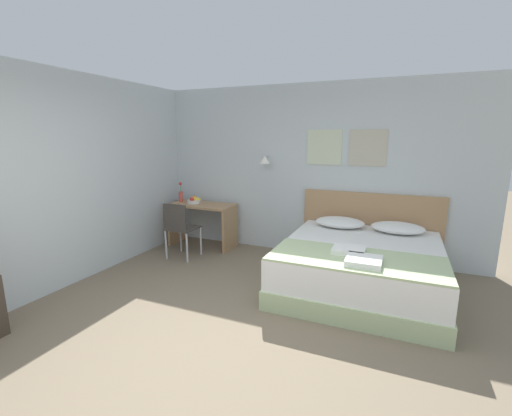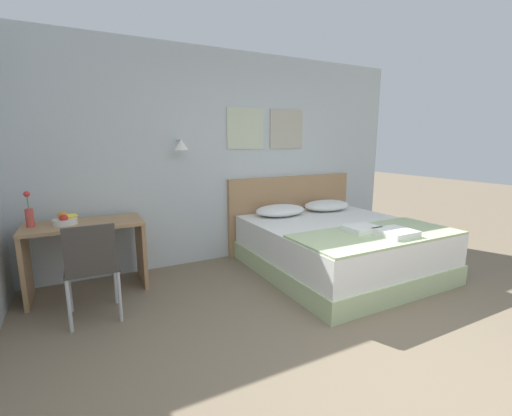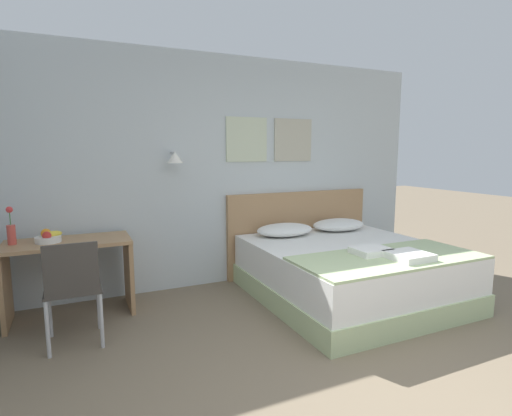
{
  "view_description": "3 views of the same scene",
  "coord_description": "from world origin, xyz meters",
  "px_view_note": "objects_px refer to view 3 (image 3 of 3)",
  "views": [
    {
      "loc": [
        1.46,
        -2.24,
        1.85
      ],
      "look_at": [
        -0.34,
        1.96,
        0.9
      ],
      "focal_mm": 24.0,
      "sensor_mm": 36.0,
      "label": 1
    },
    {
      "loc": [
        -1.63,
        -1.13,
        1.54
      ],
      "look_at": [
        0.14,
        2.26,
        0.79
      ],
      "focal_mm": 24.0,
      "sensor_mm": 36.0,
      "label": 2
    },
    {
      "loc": [
        -1.55,
        -1.42,
        1.57
      ],
      "look_at": [
        -0.12,
        1.69,
        1.08
      ],
      "focal_mm": 28.0,
      "sensor_mm": 36.0,
      "label": 3
    }
  ],
  "objects_px": {
    "pillow_right": "(339,225)",
    "flower_vase": "(11,231)",
    "bed": "(349,272)",
    "pillow_left": "(285,230)",
    "folded_towel_mid_bed": "(409,256)",
    "throw_blanket": "(389,258)",
    "fruit_bowl": "(48,237)",
    "headboard": "(299,232)",
    "folded_towel_near_foot": "(371,251)",
    "desk": "(70,264)",
    "desk_chair": "(73,284)"
  },
  "relations": [
    {
      "from": "folded_towel_mid_bed",
      "to": "flower_vase",
      "type": "bearing_deg",
      "value": 155.52
    },
    {
      "from": "bed",
      "to": "folded_towel_near_foot",
      "type": "height_order",
      "value": "folded_towel_near_foot"
    },
    {
      "from": "pillow_left",
      "to": "flower_vase",
      "type": "height_order",
      "value": "flower_vase"
    },
    {
      "from": "folded_towel_near_foot",
      "to": "pillow_right",
      "type": "bearing_deg",
      "value": 67.72
    },
    {
      "from": "headboard",
      "to": "pillow_left",
      "type": "xyz_separation_m",
      "value": [
        -0.39,
        -0.31,
        0.12
      ]
    },
    {
      "from": "desk",
      "to": "pillow_right",
      "type": "bearing_deg",
      "value": 0.03
    },
    {
      "from": "flower_vase",
      "to": "pillow_right",
      "type": "bearing_deg",
      "value": -0.58
    },
    {
      "from": "folded_towel_near_foot",
      "to": "headboard",
      "type": "bearing_deg",
      "value": 86.5
    },
    {
      "from": "bed",
      "to": "flower_vase",
      "type": "distance_m",
      "value": 3.3
    },
    {
      "from": "headboard",
      "to": "desk_chair",
      "type": "height_order",
      "value": "headboard"
    },
    {
      "from": "bed",
      "to": "headboard",
      "type": "relative_size",
      "value": 1.01
    },
    {
      "from": "desk",
      "to": "fruit_bowl",
      "type": "relative_size",
      "value": 4.6
    },
    {
      "from": "desk_chair",
      "to": "fruit_bowl",
      "type": "xyz_separation_m",
      "value": [
        -0.18,
        0.7,
        0.26
      ]
    },
    {
      "from": "folded_towel_near_foot",
      "to": "flower_vase",
      "type": "height_order",
      "value": "flower_vase"
    },
    {
      "from": "pillow_right",
      "to": "flower_vase",
      "type": "bearing_deg",
      "value": 179.42
    },
    {
      "from": "pillow_left",
      "to": "desk",
      "type": "relative_size",
      "value": 0.63
    },
    {
      "from": "folded_towel_mid_bed",
      "to": "pillow_left",
      "type": "bearing_deg",
      "value": 108.49
    },
    {
      "from": "desk",
      "to": "desk_chair",
      "type": "relative_size",
      "value": 1.26
    },
    {
      "from": "folded_towel_near_foot",
      "to": "desk",
      "type": "height_order",
      "value": "desk"
    },
    {
      "from": "throw_blanket",
      "to": "pillow_right",
      "type": "bearing_deg",
      "value": 73.5
    },
    {
      "from": "desk_chair",
      "to": "folded_towel_near_foot",
      "type": "bearing_deg",
      "value": -10.18
    },
    {
      "from": "headboard",
      "to": "flower_vase",
      "type": "bearing_deg",
      "value": -174.98
    },
    {
      "from": "throw_blanket",
      "to": "fruit_bowl",
      "type": "relative_size",
      "value": 7.55
    },
    {
      "from": "headboard",
      "to": "desk",
      "type": "xyz_separation_m",
      "value": [
        -2.7,
        -0.31,
        -0.02
      ]
    },
    {
      "from": "desk",
      "to": "flower_vase",
      "type": "bearing_deg",
      "value": 175.29
    },
    {
      "from": "headboard",
      "to": "throw_blanket",
      "type": "height_order",
      "value": "headboard"
    },
    {
      "from": "folded_towel_near_foot",
      "to": "desk_chair",
      "type": "bearing_deg",
      "value": 169.82
    },
    {
      "from": "bed",
      "to": "pillow_left",
      "type": "xyz_separation_m",
      "value": [
        -0.39,
        0.72,
        0.36
      ]
    },
    {
      "from": "throw_blanket",
      "to": "desk",
      "type": "height_order",
      "value": "desk"
    },
    {
      "from": "throw_blanket",
      "to": "fruit_bowl",
      "type": "bearing_deg",
      "value": 155.51
    },
    {
      "from": "fruit_bowl",
      "to": "desk_chair",
      "type": "bearing_deg",
      "value": -75.18
    },
    {
      "from": "throw_blanket",
      "to": "folded_towel_near_foot",
      "type": "distance_m",
      "value": 0.17
    },
    {
      "from": "throw_blanket",
      "to": "fruit_bowl",
      "type": "xyz_separation_m",
      "value": [
        -2.86,
        1.3,
        0.2
      ]
    },
    {
      "from": "folded_towel_near_foot",
      "to": "desk",
      "type": "bearing_deg",
      "value": 156.01
    },
    {
      "from": "desk",
      "to": "headboard",
      "type": "bearing_deg",
      "value": 6.64
    },
    {
      "from": "folded_towel_near_foot",
      "to": "desk_chair",
      "type": "height_order",
      "value": "desk_chair"
    },
    {
      "from": "folded_towel_mid_bed",
      "to": "desk",
      "type": "bearing_deg",
      "value": 152.72
    },
    {
      "from": "pillow_right",
      "to": "desk_chair",
      "type": "xyz_separation_m",
      "value": [
        -3.07,
        -0.7,
        -0.12
      ]
    },
    {
      "from": "headboard",
      "to": "desk",
      "type": "height_order",
      "value": "headboard"
    },
    {
      "from": "throw_blanket",
      "to": "desk",
      "type": "xyz_separation_m",
      "value": [
        -2.7,
        1.3,
        -0.08
      ]
    },
    {
      "from": "throw_blanket",
      "to": "folded_towel_mid_bed",
      "type": "distance_m",
      "value": 0.18
    },
    {
      "from": "pillow_right",
      "to": "bed",
      "type": "bearing_deg",
      "value": -118.17
    },
    {
      "from": "headboard",
      "to": "folded_towel_near_foot",
      "type": "height_order",
      "value": "headboard"
    },
    {
      "from": "headboard",
      "to": "desk_chair",
      "type": "bearing_deg",
      "value": -159.3
    },
    {
      "from": "throw_blanket",
      "to": "folded_towel_mid_bed",
      "type": "bearing_deg",
      "value": -55.45
    },
    {
      "from": "bed",
      "to": "pillow_left",
      "type": "relative_size",
      "value": 2.9
    },
    {
      "from": "bed",
      "to": "fruit_bowl",
      "type": "xyz_separation_m",
      "value": [
        -2.86,
        0.72,
        0.5
      ]
    },
    {
      "from": "pillow_right",
      "to": "fruit_bowl",
      "type": "bearing_deg",
      "value": -180.0
    },
    {
      "from": "bed",
      "to": "desk_chair",
      "type": "xyz_separation_m",
      "value": [
        -2.68,
        0.02,
        0.24
      ]
    },
    {
      "from": "pillow_right",
      "to": "desk",
      "type": "bearing_deg",
      "value": -179.97
    }
  ]
}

